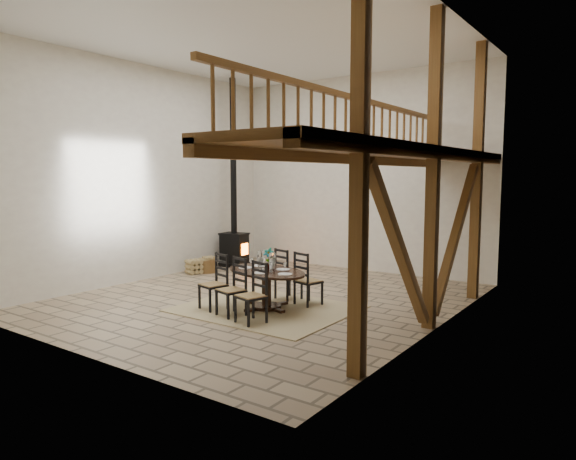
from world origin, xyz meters
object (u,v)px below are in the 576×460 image
Objects in this scene: dining_table at (262,288)px; log_basket at (207,265)px; wood_stove at (234,225)px; log_stack at (196,266)px.

dining_table reaches higher than log_basket.
wood_stove reaches higher than log_stack.
wood_stove is at bearing 151.94° from dining_table.
dining_table is at bearing -31.75° from log_basket.
log_stack is at bearing 167.33° from dining_table.
wood_stove is at bearing 91.54° from log_basket.
dining_table is 4.51× the size of log_basket.
wood_stove is at bearing 86.44° from log_stack.
log_basket is (0.03, -1.07, -0.94)m from wood_stove.
log_basket is 0.88× the size of log_stack.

